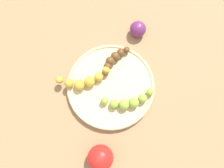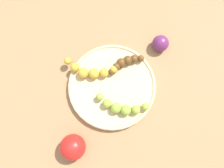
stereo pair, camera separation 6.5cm
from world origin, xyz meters
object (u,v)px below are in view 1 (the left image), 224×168
(fruit_bowl, at_px, (112,86))
(banana_overripe, at_px, (115,59))
(banana_green, at_px, (130,102))
(apple_red, at_px, (102,158))
(plum_purple, at_px, (139,29))
(banana_spotted, at_px, (85,80))

(fruit_bowl, height_order, banana_overripe, banana_overripe)
(banana_green, distance_m, apple_red, 0.17)
(fruit_bowl, bearing_deg, plum_purple, 63.57)
(banana_overripe, bearing_deg, fruit_bowl, 124.28)
(banana_green, bearing_deg, fruit_bowl, -146.32)
(banana_spotted, distance_m, banana_green, 0.15)
(apple_red, bearing_deg, plum_purple, 72.40)
(banana_spotted, bearing_deg, banana_overripe, 114.27)
(banana_green, relative_size, plum_purple, 2.98)
(banana_overripe, bearing_deg, plum_purple, -84.80)
(banana_overripe, distance_m, plum_purple, 0.13)
(fruit_bowl, xyz_separation_m, banana_overripe, (0.01, 0.08, 0.02))
(fruit_bowl, relative_size, banana_spotted, 1.65)
(fruit_bowl, height_order, banana_spotted, banana_spotted)
(fruit_bowl, bearing_deg, banana_overripe, 81.76)
(plum_purple, xyz_separation_m, apple_red, (-0.12, -0.39, 0.01))
(fruit_bowl, height_order, apple_red, apple_red)
(fruit_bowl, bearing_deg, banana_spotted, 170.01)
(banana_spotted, relative_size, banana_overripe, 1.76)
(fruit_bowl, xyz_separation_m, plum_purple, (0.09, 0.18, 0.01))
(banana_spotted, height_order, banana_overripe, banana_spotted)
(fruit_bowl, xyz_separation_m, apple_red, (-0.03, -0.21, 0.02))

